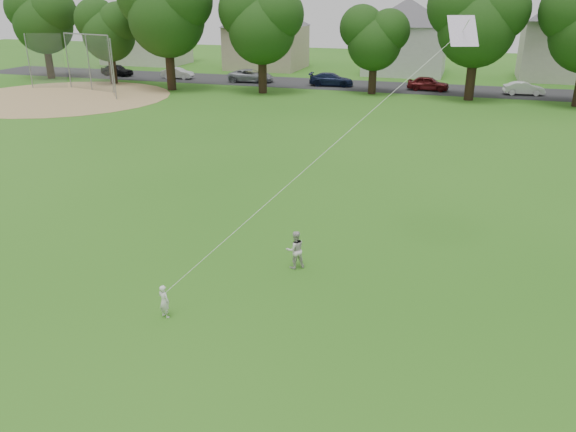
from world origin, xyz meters
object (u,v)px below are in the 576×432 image
(older_boy, at_px, (295,250))
(toddler, at_px, (164,301))
(kite, at_px, (322,155))
(baseball_backstop, at_px, (84,63))

(older_boy, bearing_deg, toddler, 22.24)
(toddler, distance_m, kite, 6.00)
(older_boy, xyz_separation_m, kite, (0.91, -0.42, 3.31))
(kite, relative_size, baseball_backstop, 1.09)
(baseball_backstop, bearing_deg, older_boy, -44.87)
(baseball_backstop, bearing_deg, kite, -44.39)
(toddler, distance_m, older_boy, 4.67)
(older_boy, relative_size, baseball_backstop, 0.12)
(older_boy, height_order, baseball_backstop, baseball_backstop)
(older_boy, xyz_separation_m, baseball_backstop, (-28.27, 28.14, 1.82))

